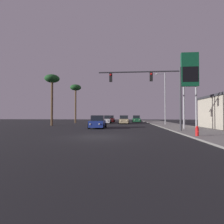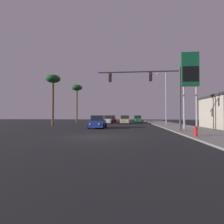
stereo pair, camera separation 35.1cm
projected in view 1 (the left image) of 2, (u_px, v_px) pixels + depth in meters
The scene contains 14 objects.
ground_plane at pixel (98, 137), 13.70m from camera, with size 120.00×120.00×0.00m, color black.
sidewalk_right at pixel (182, 128), 22.89m from camera, with size 5.00×60.00×0.12m.
car_blue at pixel (98, 122), 23.11m from camera, with size 2.04×4.34×1.68m.
car_green at pixel (136, 119), 42.80m from camera, with size 2.04×4.33×1.68m.
car_white at pixel (106, 120), 35.83m from camera, with size 2.04×4.34×1.68m.
car_grey at pixel (98, 119), 43.65m from camera, with size 2.04×4.32×1.68m.
car_red at pixel (110, 119), 43.00m from camera, with size 2.04×4.31×1.68m.
car_tan at pixel (124, 120), 35.49m from camera, with size 2.04×4.33×1.68m.
traffic_light_mast at pixel (156, 85), 18.01m from camera, with size 8.51×0.36×6.50m.
street_lamp at pixel (164, 96), 30.40m from camera, with size 1.74×0.24×9.00m.
gas_station_sign at pixel (190, 74), 20.67m from camera, with size 2.00×0.42×9.00m.
fire_hydrant at pixel (197, 131), 13.20m from camera, with size 0.24×0.34×0.76m.
palm_tree_mid at pixel (76, 90), 38.49m from camera, with size 2.40×2.40×8.51m.
palm_tree_near at pixel (52, 81), 28.60m from camera, with size 2.40×2.40×8.39m.
Camera 1 is at (2.20, -13.60, 1.67)m, focal length 28.00 mm.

